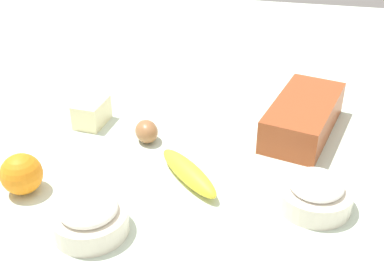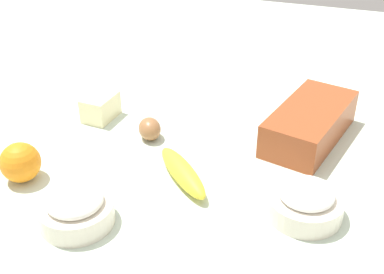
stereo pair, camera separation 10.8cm
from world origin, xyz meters
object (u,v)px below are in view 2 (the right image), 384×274
(flour_bowl, at_px, (76,209))
(egg_near_butter, at_px, (150,129))
(loaf_pan, at_px, (310,122))
(sugar_bowl, at_px, (305,202))
(butter_block, at_px, (100,107))
(banana, at_px, (182,172))
(orange_fruit, at_px, (20,162))

(flour_bowl, bearing_deg, egg_near_butter, 178.14)
(loaf_pan, height_order, sugar_bowl, loaf_pan)
(flour_bowl, height_order, butter_block, flour_bowl)
(sugar_bowl, distance_m, banana, 0.25)
(orange_fruit, bearing_deg, banana, 108.21)
(banana, bearing_deg, egg_near_butter, -135.54)
(banana, bearing_deg, orange_fruit, -71.79)
(orange_fruit, distance_m, egg_near_butter, 0.29)
(orange_fruit, height_order, egg_near_butter, orange_fruit)
(sugar_bowl, relative_size, banana, 0.74)
(banana, distance_m, orange_fruit, 0.33)
(butter_block, bearing_deg, flour_bowl, 21.48)
(flour_bowl, bearing_deg, orange_fruit, -115.20)
(butter_block, relative_size, egg_near_butter, 1.41)
(loaf_pan, height_order, flour_bowl, loaf_pan)
(banana, height_order, egg_near_butter, egg_near_butter)
(loaf_pan, bearing_deg, egg_near_butter, -57.14)
(sugar_bowl, distance_m, butter_block, 0.57)
(banana, xyz_separation_m, egg_near_butter, (-0.13, -0.13, 0.01))
(loaf_pan, relative_size, sugar_bowl, 2.16)
(flour_bowl, relative_size, orange_fruit, 1.66)
(loaf_pan, height_order, butter_block, loaf_pan)
(orange_fruit, distance_m, butter_block, 0.28)
(loaf_pan, xyz_separation_m, flour_bowl, (0.43, -0.36, -0.01))
(banana, relative_size, egg_near_butter, 2.99)
(banana, relative_size, orange_fruit, 2.32)
(flour_bowl, distance_m, egg_near_butter, 0.31)
(banana, relative_size, butter_block, 2.11)
(sugar_bowl, relative_size, butter_block, 1.56)
(sugar_bowl, xyz_separation_m, banana, (-0.03, -0.25, -0.01))
(sugar_bowl, xyz_separation_m, butter_block, (-0.21, -0.53, -0.00))
(flour_bowl, distance_m, banana, 0.23)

